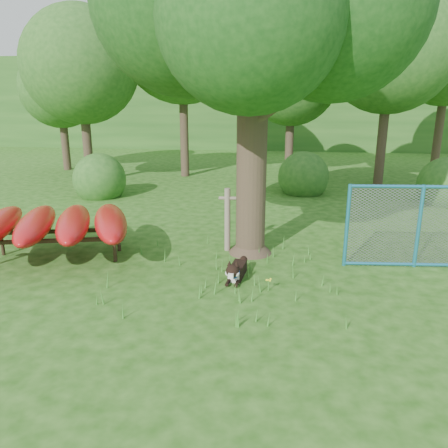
# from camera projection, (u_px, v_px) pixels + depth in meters

# --- Properties ---
(ground) EXTENTS (80.00, 80.00, 0.00)m
(ground) POSITION_uv_depth(u_px,v_px,m) (203.00, 299.00, 7.43)
(ground) COLOR #1D4C0F
(ground) RESTS_ON ground
(wooden_post) EXTENTS (0.39, 0.14, 1.42)m
(wooden_post) POSITION_uv_depth(u_px,v_px,m) (227.00, 218.00, 9.63)
(wooden_post) COLOR #726555
(wooden_post) RESTS_ON ground
(kayak_rack) EXTENTS (3.88, 3.47, 0.99)m
(kayak_rack) POSITION_uv_depth(u_px,v_px,m) (55.00, 224.00, 9.14)
(kayak_rack) COLOR black
(kayak_rack) RESTS_ON ground
(husky_dog) EXTENTS (0.34, 1.06, 0.48)m
(husky_dog) POSITION_uv_depth(u_px,v_px,m) (236.00, 271.00, 8.21)
(husky_dog) COLOR black
(husky_dog) RESTS_ON ground
(fence_section) EXTENTS (2.89, 0.32, 2.82)m
(fence_section) POSITION_uv_depth(u_px,v_px,m) (419.00, 227.00, 8.64)
(fence_section) COLOR teal
(fence_section) RESTS_ON ground
(wildflower_clump) EXTENTS (0.11, 0.09, 0.23)m
(wildflower_clump) POSITION_uv_depth(u_px,v_px,m) (269.00, 281.00, 7.71)
(wildflower_clump) COLOR #438A2D
(wildflower_clump) RESTS_ON ground
(bg_tree_a) EXTENTS (4.40, 4.40, 6.70)m
(bg_tree_a) POSITION_uv_depth(u_px,v_px,m) (81.00, 66.00, 16.56)
(bg_tree_a) COLOR #392B1F
(bg_tree_a) RESTS_ON ground
(bg_tree_b) EXTENTS (5.20, 5.20, 8.22)m
(bg_tree_b) POSITION_uv_depth(u_px,v_px,m) (182.00, 39.00, 17.69)
(bg_tree_b) COLOR #392B1F
(bg_tree_b) RESTS_ON ground
(bg_tree_c) EXTENTS (4.00, 4.00, 6.12)m
(bg_tree_c) POSITION_uv_depth(u_px,v_px,m) (292.00, 78.00, 18.48)
(bg_tree_c) COLOR #392B1F
(bg_tree_c) RESTS_ON ground
(bg_tree_d) EXTENTS (4.80, 4.80, 7.50)m
(bg_tree_d) POSITION_uv_depth(u_px,v_px,m) (391.00, 47.00, 15.85)
(bg_tree_d) COLOR #392B1F
(bg_tree_d) RESTS_ON ground
(bg_tree_f) EXTENTS (3.60, 3.60, 5.55)m
(bg_tree_f) POSITION_uv_depth(u_px,v_px,m) (60.00, 88.00, 19.94)
(bg_tree_f) COLOR #392B1F
(bg_tree_f) RESTS_ON ground
(shrub_left) EXTENTS (1.80, 1.80, 1.80)m
(shrub_left) POSITION_uv_depth(u_px,v_px,m) (101.00, 196.00, 15.22)
(shrub_left) COLOR #26591C
(shrub_left) RESTS_ON ground
(shrub_right) EXTENTS (1.80, 1.80, 1.80)m
(shrub_right) POSITION_uv_depth(u_px,v_px,m) (444.00, 203.00, 14.21)
(shrub_right) COLOR #26591C
(shrub_right) RESTS_ON ground
(shrub_mid) EXTENTS (1.80, 1.80, 1.80)m
(shrub_mid) POSITION_uv_depth(u_px,v_px,m) (303.00, 193.00, 15.74)
(shrub_mid) COLOR #26591C
(shrub_mid) RESTS_ON ground
(wooded_hillside) EXTENTS (80.00, 12.00, 6.00)m
(wooded_hillside) POSITION_uv_depth(u_px,v_px,m) (269.00, 102.00, 33.26)
(wooded_hillside) COLOR #26591C
(wooded_hillside) RESTS_ON ground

